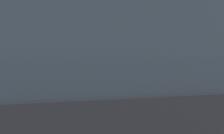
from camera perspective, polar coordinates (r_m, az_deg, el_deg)
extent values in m
cylinder|color=slate|center=(4.06, 3.38, -6.27)|extent=(0.07, 0.07, 1.10)
cylinder|color=black|center=(4.02, 3.40, 3.37)|extent=(0.15, 0.15, 0.26)
sphere|color=silver|center=(4.03, 3.41, 5.59)|extent=(0.15, 0.15, 0.15)
cube|color=black|center=(3.95, 3.93, 4.22)|extent=(0.08, 0.01, 0.07)
cube|color=yellow|center=(3.95, 3.92, 2.71)|extent=(0.09, 0.01, 0.09)
cylinder|color=slate|center=(4.08, -6.19, -8.46)|extent=(0.15, 0.15, 0.79)
cylinder|color=slate|center=(4.07, -3.36, -8.48)|extent=(0.15, 0.15, 0.79)
cube|color=maroon|center=(4.01, -4.81, 1.25)|extent=(0.46, 0.35, 0.59)
sphere|color=#936B4C|center=(4.02, -4.83, 6.98)|extent=(0.21, 0.21, 0.21)
cylinder|color=maroon|center=(4.03, -8.36, 1.48)|extent=(0.09, 0.09, 0.56)
cylinder|color=maroon|center=(4.16, -1.23, 2.76)|extent=(0.24, 0.44, 0.48)
cube|color=black|center=(2.36, 6.59, 6.58)|extent=(2.21, 1.61, 0.66)
cylinder|color=black|center=(6.16, -2.47, 1.94)|extent=(24.00, 0.06, 0.06)
cylinder|color=black|center=(6.18, -2.46, -2.75)|extent=(24.00, 0.05, 0.05)
cylinder|color=black|center=(6.18, -2.46, -3.27)|extent=(0.06, 0.06, 1.12)
cylinder|color=black|center=(6.96, 10.93, -2.71)|extent=(0.06, 0.06, 1.12)
cube|color=brown|center=(8.56, -8.23, 6.61)|extent=(32.00, 0.50, 3.94)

